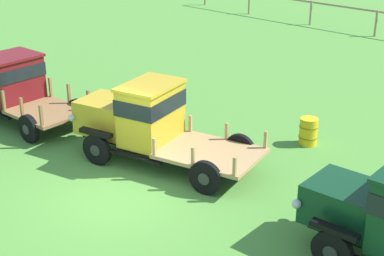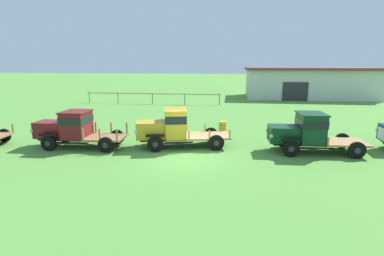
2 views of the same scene
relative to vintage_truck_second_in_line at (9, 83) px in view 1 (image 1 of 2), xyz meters
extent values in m
plane|color=#518E38|center=(6.87, -1.26, -1.14)|extent=(240.00, 240.00, 0.00)
cylinder|color=#997F60|center=(3.75, 18.63, -0.48)|extent=(0.12, 0.12, 1.34)
cylinder|color=#997F60|center=(-0.15, 18.72, -0.48)|extent=(0.12, 0.12, 1.34)
cylinder|color=#997F60|center=(-4.47, 18.81, -0.48)|extent=(0.12, 0.12, 1.34)
cube|color=#997F60|center=(-0.25, 18.91, 0.07)|extent=(16.31, 0.08, 0.10)
cylinder|color=black|center=(-1.00, 0.89, -0.71)|extent=(0.87, 0.19, 0.87)
cylinder|color=#2D2D2D|center=(-1.00, 0.99, -0.71)|extent=(0.30, 0.04, 0.30)
cylinder|color=black|center=(2.35, -0.86, -0.71)|extent=(0.87, 0.19, 0.87)
cylinder|color=#2D2D2D|center=(2.35, -0.95, -0.71)|extent=(0.30, 0.04, 0.30)
cylinder|color=black|center=(2.30, 0.99, -0.71)|extent=(0.87, 0.19, 0.87)
cylinder|color=#2D2D2D|center=(2.30, 1.08, -0.71)|extent=(0.30, 0.04, 0.30)
cube|color=black|center=(0.49, 0.01, -0.63)|extent=(4.78, 1.15, 0.12)
cube|color=black|center=(-1.00, 0.89, -0.23)|extent=(1.00, 0.23, 0.12)
cube|color=maroon|center=(0.28, 0.01, 0.17)|extent=(1.35, 1.66, 1.48)
cube|color=black|center=(0.28, 0.01, 0.51)|extent=(1.40, 1.70, 0.41)
cube|color=maroon|center=(0.28, 0.01, 0.95)|extent=(1.48, 1.74, 0.08)
cube|color=black|center=(0.39, 0.91, -0.65)|extent=(1.82, 0.19, 0.05)
cube|color=olive|center=(2.00, 0.06, -0.52)|extent=(2.20, 1.90, 0.10)
cube|color=olive|center=(1.06, -0.85, -0.14)|extent=(0.08, 0.08, 0.65)
cube|color=olive|center=(1.01, 0.90, -0.14)|extent=(0.08, 0.08, 0.65)
cube|color=olive|center=(2.03, -0.82, -0.14)|extent=(0.08, 0.08, 0.65)
cube|color=olive|center=(1.98, 0.93, -0.14)|extent=(0.08, 0.08, 0.65)
cube|color=olive|center=(2.99, -0.79, -0.14)|extent=(0.08, 0.08, 0.65)
cube|color=olive|center=(2.94, 0.96, -0.14)|extent=(0.08, 0.08, 0.65)
cylinder|color=black|center=(5.04, -0.43, -0.70)|extent=(0.90, 0.34, 0.89)
cylinder|color=#2D2D2D|center=(5.06, -0.52, -0.70)|extent=(0.31, 0.10, 0.31)
cylinder|color=black|center=(4.61, 1.47, -0.70)|extent=(0.90, 0.34, 0.89)
cylinder|color=#2D2D2D|center=(4.59, 1.56, -0.70)|extent=(0.31, 0.10, 0.31)
cylinder|color=black|center=(8.35, 0.31, -0.70)|extent=(0.90, 0.34, 0.89)
cylinder|color=#2D2D2D|center=(8.37, 0.22, -0.70)|extent=(0.31, 0.10, 0.31)
cylinder|color=black|center=(7.92, 2.21, -0.70)|extent=(0.90, 0.34, 0.89)
cylinder|color=#2D2D2D|center=(7.90, 2.30, -0.70)|extent=(0.31, 0.10, 0.31)
cube|color=black|center=(6.39, 0.87, -0.62)|extent=(5.05, 2.13, 0.12)
cube|color=gold|center=(4.58, 0.46, -0.08)|extent=(1.91, 1.69, 0.95)
cube|color=silver|center=(3.81, 0.29, -0.13)|extent=(0.29, 1.06, 0.71)
sphere|color=silver|center=(3.96, -0.43, -0.06)|extent=(0.20, 0.20, 0.20)
sphere|color=silver|center=(3.64, 1.00, -0.06)|extent=(0.20, 0.20, 0.20)
cube|color=black|center=(5.04, -0.43, -0.20)|extent=(1.04, 0.42, 0.12)
cube|color=black|center=(4.61, 1.47, -0.20)|extent=(1.04, 0.42, 0.12)
cube|color=gold|center=(5.95, 0.77, 0.23)|extent=(1.50, 1.93, 1.58)
cube|color=black|center=(5.95, 0.77, 0.59)|extent=(1.56, 1.98, 0.44)
cube|color=gold|center=(5.95, 0.77, 1.06)|extent=(1.63, 2.03, 0.08)
cube|color=black|center=(6.27, -0.14, -0.64)|extent=(1.61, 0.49, 0.05)
cube|color=black|center=(5.85, 1.73, -0.64)|extent=(1.61, 0.49, 0.05)
cube|color=tan|center=(7.76, 1.18, -0.51)|extent=(2.92, 2.46, 0.10)
cube|color=tan|center=(6.84, 0.02, -0.22)|extent=(0.10, 0.10, 0.48)
cube|color=tan|center=(6.44, 1.83, -0.22)|extent=(0.10, 0.10, 0.48)
cube|color=tan|center=(7.96, 0.27, -0.22)|extent=(0.10, 0.10, 0.48)
cube|color=tan|center=(7.56, 2.08, -0.22)|extent=(0.10, 0.10, 0.48)
cube|color=tan|center=(9.09, 0.53, -0.22)|extent=(0.10, 0.10, 0.48)
cube|color=tan|center=(8.68, 2.33, -0.22)|extent=(0.10, 0.10, 0.48)
cylinder|color=black|center=(12.28, -0.36, -0.70)|extent=(0.89, 0.18, 0.89)
cylinder|color=#2D2D2D|center=(12.29, -0.45, -0.70)|extent=(0.31, 0.04, 0.31)
cylinder|color=black|center=(12.21, 1.55, -0.70)|extent=(0.89, 0.18, 0.89)
cylinder|color=#2D2D2D|center=(12.21, 1.64, -0.70)|extent=(0.31, 0.04, 0.31)
cube|color=#0F381E|center=(12.01, 0.59, -0.13)|extent=(1.63, 1.40, 0.86)
cube|color=silver|center=(11.25, 0.56, -0.17)|extent=(0.10, 1.06, 0.65)
sphere|color=silver|center=(11.27, -0.16, -0.11)|extent=(0.20, 0.20, 0.20)
sphere|color=silver|center=(11.22, 1.28, -0.11)|extent=(0.20, 0.20, 0.20)
cube|color=black|center=(12.28, -0.36, -0.21)|extent=(1.03, 0.24, 0.12)
cube|color=black|center=(12.21, 1.55, -0.21)|extent=(1.03, 0.24, 0.12)
cylinder|color=gold|center=(8.58, 4.66, -0.73)|extent=(0.53, 0.53, 0.83)
cylinder|color=#896E0F|center=(8.58, 4.66, -0.57)|extent=(0.56, 0.56, 0.03)
cylinder|color=#896E0F|center=(8.58, 4.66, -0.90)|extent=(0.56, 0.56, 0.03)
camera|label=1|loc=(16.88, -9.46, 5.99)|focal=55.00mm
camera|label=2|loc=(9.07, -15.92, 3.69)|focal=28.00mm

